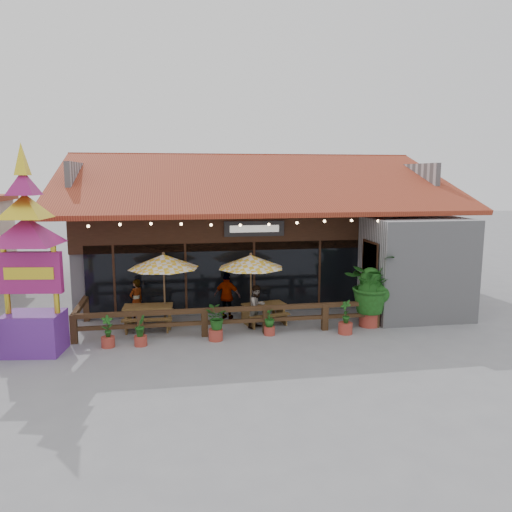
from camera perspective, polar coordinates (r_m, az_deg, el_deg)
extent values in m
plane|color=gray|center=(17.10, 2.48, -8.18)|extent=(100.00, 100.00, 0.00)
cube|color=#A1A1A6|center=(23.41, -1.09, 1.57)|extent=(14.00, 10.00, 4.00)
cube|color=#351D11|center=(18.07, -3.39, 3.13)|extent=(11.00, 0.16, 1.60)
cube|color=black|center=(18.31, -3.34, -2.17)|extent=(10.00, 0.12, 2.40)
cube|color=#FFCA72|center=(18.51, -3.41, -2.05)|extent=(9.80, 0.05, 2.20)
cube|color=#A1A1A6|center=(19.03, 17.74, -1.24)|extent=(3.50, 2.70, 3.60)
cube|color=#BC361E|center=(18.10, 12.89, -0.91)|extent=(0.06, 1.20, 1.50)
cube|color=#351D11|center=(18.10, 12.87, -0.91)|extent=(0.04, 1.34, 1.64)
cube|color=#A13E24|center=(19.75, 0.42, 8.60)|extent=(15.50, 7.05, 2.37)
cube|color=#A13E24|center=(26.67, -2.24, 8.75)|extent=(15.50, 7.05, 2.37)
cube|color=#A13E24|center=(23.22, -1.12, 11.45)|extent=(15.50, 0.30, 0.12)
cube|color=#A1A1A6|center=(23.22, -18.61, 7.72)|extent=(0.20, 9.00, 1.80)
cube|color=#A1A1A6|center=(25.22, 14.98, 7.97)|extent=(0.20, 9.00, 1.80)
cube|color=black|center=(18.09, -0.20, 3.15)|extent=(2.20, 0.10, 0.55)
cube|color=silver|center=(18.03, -0.17, 3.13)|extent=(1.80, 0.02, 0.25)
cube|color=#351D11|center=(18.28, -15.89, -2.53)|extent=(0.08, 0.08, 2.40)
cube|color=#351D11|center=(18.17, -8.03, -2.34)|extent=(0.08, 0.08, 2.40)
cube|color=#351D11|center=(18.41, -0.23, -2.10)|extent=(0.08, 0.08, 2.40)
cube|color=#351D11|center=(18.97, 7.25, -1.83)|extent=(0.08, 0.08, 2.40)
sphere|color=#FFCE8C|center=(16.30, -18.62, 3.24)|extent=(0.09, 0.09, 0.09)
sphere|color=#FFCE8C|center=(16.18, -15.29, 3.50)|extent=(0.09, 0.09, 0.09)
sphere|color=#FFCE8C|center=(16.11, -11.93, 3.63)|extent=(0.09, 0.09, 0.09)
sphere|color=#FFCE8C|center=(16.10, -8.54, 3.63)|extent=(0.09, 0.09, 0.09)
sphere|color=#FFCE8C|center=(16.15, -5.16, 3.56)|extent=(0.09, 0.09, 0.09)
sphere|color=#FFCE8C|center=(16.26, -1.81, 3.53)|extent=(0.09, 0.09, 0.09)
sphere|color=#FFCE8C|center=(16.41, 1.48, 3.62)|extent=(0.09, 0.09, 0.09)
sphere|color=#FFCE8C|center=(16.62, 4.70, 3.80)|extent=(0.09, 0.09, 0.09)
sphere|color=#FFCE8C|center=(16.87, 7.84, 3.96)|extent=(0.09, 0.09, 0.09)
sphere|color=#FFCE8C|center=(17.18, 10.87, 4.00)|extent=(0.09, 0.09, 0.09)
sphere|color=#FFCE8C|center=(17.54, 13.78, 3.92)|extent=(0.09, 0.09, 0.09)
cube|color=#442C18|center=(16.42, -20.11, -7.85)|extent=(0.20, 0.20, 0.90)
cube|color=#442C18|center=(16.17, -13.06, -7.78)|extent=(0.20, 0.20, 0.90)
cube|color=#442C18|center=(16.16, -5.90, -7.59)|extent=(0.20, 0.20, 0.90)
cube|color=#442C18|center=(16.40, 1.14, -7.29)|extent=(0.20, 0.20, 0.90)
cube|color=#442C18|center=(16.88, 7.87, -6.90)|extent=(0.20, 0.20, 0.90)
cube|color=#442C18|center=(17.49, 13.54, -6.50)|extent=(0.20, 0.20, 0.90)
cube|color=#442C18|center=(16.13, -2.72, -6.11)|extent=(9.80, 0.16, 0.14)
cube|color=#442C18|center=(16.24, -2.71, -7.47)|extent=(9.80, 0.12, 0.12)
cube|color=#442C18|center=(17.50, -19.45, -5.41)|extent=(0.16, 2.50, 0.14)
cube|color=#442C18|center=(18.69, -18.80, -5.73)|extent=(0.20, 0.20, 0.90)
cylinder|color=brown|center=(17.25, -10.42, -4.03)|extent=(0.06, 0.06, 2.41)
cone|color=yellow|center=(17.04, -10.52, -0.59)|extent=(2.82, 2.82, 0.47)
sphere|color=brown|center=(17.00, -10.55, 0.28)|extent=(0.10, 0.10, 0.10)
cylinder|color=black|center=(17.55, -10.31, -7.76)|extent=(0.46, 0.46, 0.06)
cylinder|color=brown|center=(17.41, -0.59, -3.90)|extent=(0.06, 0.06, 2.32)
cone|color=yellow|center=(17.21, -0.59, -0.62)|extent=(2.72, 2.72, 0.45)
sphere|color=brown|center=(17.17, -0.59, 0.21)|extent=(0.10, 0.10, 0.10)
cylinder|color=black|center=(17.70, -0.58, -7.46)|extent=(0.44, 0.44, 0.06)
cube|color=brown|center=(17.22, -12.24, -5.66)|extent=(1.66, 0.83, 0.06)
cube|color=brown|center=(17.40, -14.55, -6.88)|extent=(0.11, 0.71, 0.75)
cube|color=brown|center=(17.27, -9.83, -6.83)|extent=(0.11, 0.71, 0.75)
cube|color=brown|center=(16.77, -12.37, -7.15)|extent=(1.64, 0.36, 0.05)
cube|color=brown|center=(17.84, -12.05, -6.15)|extent=(1.64, 0.36, 0.05)
cube|color=brown|center=(17.41, 0.91, -5.55)|extent=(1.56, 0.97, 0.05)
cube|color=brown|center=(17.27, -1.05, -6.83)|extent=(0.20, 0.64, 0.67)
cube|color=brown|center=(17.75, 2.81, -6.40)|extent=(0.20, 0.64, 0.67)
cube|color=brown|center=(17.04, 1.56, -6.83)|extent=(1.48, 0.55, 0.05)
cube|color=brown|center=(17.93, 0.29, -6.02)|extent=(1.48, 0.55, 0.05)
cube|color=#5F268D|center=(15.95, -23.98, -8.05)|extent=(1.74, 1.40, 1.19)
cube|color=#941B63|center=(15.53, -24.41, -1.73)|extent=(1.80, 0.49, 1.19)
cube|color=gold|center=(15.40, -24.54, -1.83)|extent=(1.38, 0.22, 0.35)
cylinder|color=gold|center=(15.76, -26.80, -2.49)|extent=(0.16, 0.16, 1.98)
cylinder|color=gold|center=(15.41, -21.86, -2.41)|extent=(0.16, 0.16, 1.98)
pyramid|color=#941B63|center=(15.34, -24.80, 4.10)|extent=(2.69, 2.69, 0.79)
pyramid|color=gold|center=(15.30, -24.97, 6.50)|extent=(1.90, 1.90, 0.69)
pyramid|color=#941B63|center=(15.30, -25.13, 8.91)|extent=(1.23, 1.23, 0.69)
pyramid|color=gold|center=(15.32, -25.32, 11.69)|extent=(0.56, 0.56, 0.89)
cylinder|color=#9C362A|center=(17.64, 12.78, -7.03)|extent=(0.67, 0.67, 0.49)
imported|color=#1A5E1B|center=(17.33, 12.93, -3.04)|extent=(2.39, 2.39, 2.02)
sphere|color=#1A5E1B|center=(17.38, 13.54, -4.32)|extent=(0.67, 0.67, 0.67)
sphere|color=#1A5E1B|center=(17.46, 12.30, -3.46)|extent=(0.58, 0.58, 0.58)
imported|color=#351D11|center=(17.98, -13.51, -5.00)|extent=(0.67, 0.65, 1.55)
imported|color=#351D11|center=(16.89, 0.12, -5.80)|extent=(0.90, 0.88, 1.47)
imported|color=#351D11|center=(17.92, -3.30, -4.58)|extent=(1.07, 0.82, 1.69)
cylinder|color=#9C362A|center=(15.84, -16.55, -9.39)|extent=(0.40, 0.40, 0.32)
imported|color=#1A5E1B|center=(15.69, -16.63, -7.70)|extent=(0.38, 0.29, 0.66)
cylinder|color=#9C362A|center=(15.71, -13.04, -9.41)|extent=(0.38, 0.38, 0.31)
imported|color=#1A5E1B|center=(15.57, -13.10, -7.77)|extent=(0.38, 0.42, 0.63)
cylinder|color=#9C362A|center=(15.83, -4.63, -8.96)|extent=(0.45, 0.45, 0.36)
imported|color=#1A5E1B|center=(15.67, -4.65, -7.06)|extent=(0.83, 0.78, 0.74)
cylinder|color=#9C362A|center=(16.30, 1.55, -8.53)|extent=(0.35, 0.35, 0.28)
imported|color=#1A5E1B|center=(16.18, 1.56, -7.07)|extent=(0.46, 0.46, 0.58)
cylinder|color=#9C362A|center=(16.67, 10.17, -8.13)|extent=(0.46, 0.46, 0.37)
imported|color=#1A5E1B|center=(16.51, 10.23, -6.27)|extent=(0.38, 0.46, 0.76)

